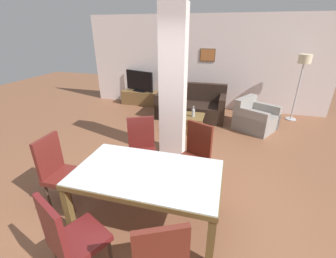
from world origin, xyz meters
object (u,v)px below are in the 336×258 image
object	(u,v)px
dining_chair_far_right	(194,153)
dining_chair_far_left	(142,146)
dining_chair_head_left	(59,169)
tv_screen	(139,82)
sofa	(191,106)
coffee_table	(189,123)
floor_lamp	(303,66)
armchair	(255,119)
bottle	(193,113)
dining_chair_near_left	(70,237)
tv_stand	(140,98)
dining_table	(147,180)
dining_chair_near_right	(159,258)

from	to	relation	value
dining_chair_far_right	dining_chair_far_left	world-z (taller)	same
dining_chair_head_left	tv_screen	size ratio (longest dim) A/B	0.98
dining_chair_head_left	sofa	distance (m)	4.03
dining_chair_far_left	sofa	xyz separation A→B (m)	(0.31, 2.93, -0.22)
coffee_table	dining_chair_far_right	bearing A→B (deg)	-77.56
floor_lamp	armchair	bearing A→B (deg)	-137.82
coffee_table	tv_screen	distance (m)	2.68
sofa	bottle	size ratio (longest dim) A/B	7.33
armchair	floor_lamp	size ratio (longest dim) A/B	0.66
dining_chair_near_left	tv_screen	bearing A→B (deg)	131.05
dining_chair_near_left	armchair	size ratio (longest dim) A/B	0.87
tv_stand	floor_lamp	world-z (taller)	floor_lamp
dining_chair_near_left	tv_screen	world-z (taller)	tv_screen
sofa	dining_chair_far_left	bearing A→B (deg)	83.95
dining_chair_far_left	tv_screen	distance (m)	3.96
dining_chair_head_left	dining_chair_far_right	bearing A→B (deg)	117.94
dining_table	coffee_table	distance (m)	2.86
dining_chair_far_left	sofa	distance (m)	2.96
dining_chair_near_left	tv_screen	xyz separation A→B (m)	(-1.52, 5.49, 0.22)
sofa	armchair	size ratio (longest dim) A/B	1.61
dining_chair_far_left	dining_chair_near_right	bearing A→B (deg)	90.30
dining_chair_far_left	dining_chair_near_left	world-z (taller)	same
sofa	tv_screen	world-z (taller)	tv_screen
dining_chair_far_left	floor_lamp	size ratio (longest dim) A/B	0.58
dining_table	floor_lamp	xyz separation A→B (m)	(2.59, 4.40, 0.85)
dining_chair_head_left	dining_chair_near_right	size ratio (longest dim) A/B	1.00
dining_chair_far_left	dining_chair_near_left	xyz separation A→B (m)	(-0.00, -1.83, 0.00)
floor_lamp	dining_chair_near_left	bearing A→B (deg)	-119.68
dining_chair_near_left	coffee_table	distance (m)	3.79
dining_table	coffee_table	bearing A→B (deg)	89.72
dining_chair_near_left	tv_stand	world-z (taller)	dining_chair_near_left
tv_stand	floor_lamp	bearing A→B (deg)	-2.22
sofa	floor_lamp	distance (m)	3.00
sofa	floor_lamp	size ratio (longest dim) A/B	1.07
dining_chair_head_left	floor_lamp	xyz separation A→B (m)	(3.90, 4.40, 0.92)
sofa	coffee_table	world-z (taller)	sofa
dining_chair_far_left	floor_lamp	bearing A→B (deg)	-156.44
armchair	dining_chair_head_left	bearing A→B (deg)	-8.86
dining_chair_far_right	coffee_table	distance (m)	1.98
dining_chair_head_left	dining_chair_near_right	world-z (taller)	same
dining_chair_far_left	sofa	bearing A→B (deg)	-121.47
bottle	dining_chair_near_right	bearing A→B (deg)	-84.80
dining_chair_far_left	armchair	world-z (taller)	dining_chair_far_left
floor_lamp	sofa	bearing A→B (deg)	-168.61
dining_table	tv_screen	size ratio (longest dim) A/B	1.75
dining_chair_head_left	dining_chair_near_right	bearing A→B (deg)	62.88
dining_chair_far_right	bottle	xyz separation A→B (m)	(-0.34, 1.88, -0.02)
dining_chair_far_right	dining_chair_head_left	size ratio (longest dim) A/B	1.00
tv_screen	dining_chair_near_left	bearing A→B (deg)	124.79
dining_chair_head_left	bottle	distance (m)	3.14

